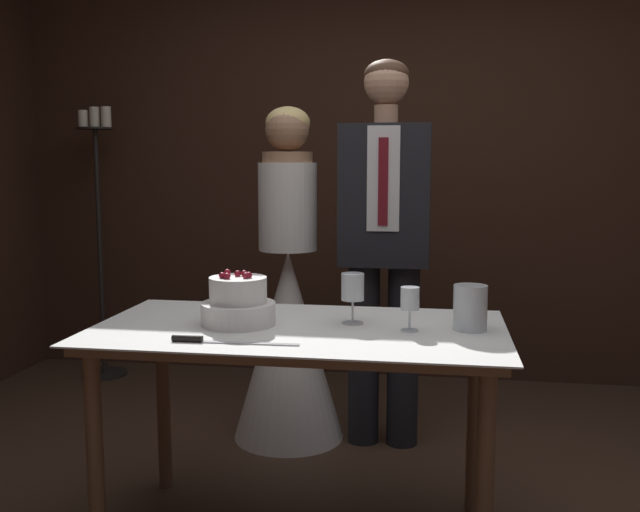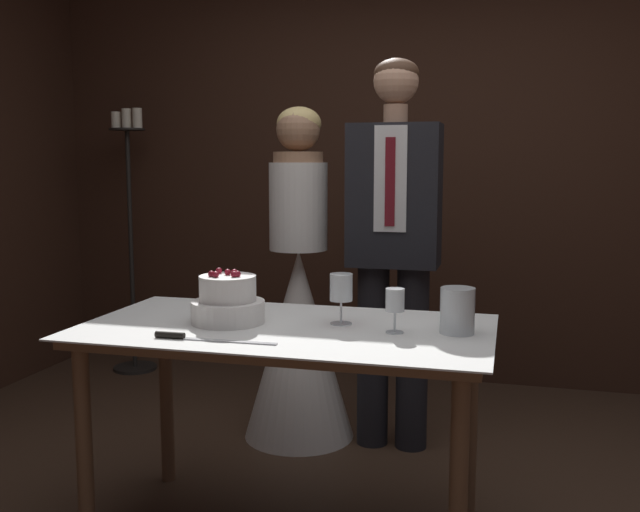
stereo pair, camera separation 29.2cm
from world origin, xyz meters
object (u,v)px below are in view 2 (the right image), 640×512
hurricane_candle (457,312)px  groom (394,235)px  tiered_cake (228,302)px  bride (299,318)px  wine_glass_near (341,290)px  wine_glass_middle (395,303)px  cake_knife (192,337)px  cake_table (286,351)px  candle_stand (131,241)px

hurricane_candle → groom: (-0.36, 0.88, 0.17)m
tiered_cake → groom: bearing=64.0°
bride → groom: 0.63m
wine_glass_near → wine_glass_middle: size_ratio=1.19×
wine_glass_near → wine_glass_middle: (0.21, -0.08, -0.02)m
hurricane_candle → cake_knife: bearing=-159.3°
cake_table → bride: (-0.23, 0.93, -0.09)m
groom → candle_stand: groom is taller
candle_stand → groom: bearing=-24.1°
candle_stand → wine_glass_middle: bearing=-41.3°
tiered_cake → hurricane_candle: (0.81, 0.05, -0.00)m
cake_table → hurricane_candle: size_ratio=9.25×
cake_table → wine_glass_near: wine_glass_near is taller
tiered_cake → cake_knife: bearing=-94.0°
cake_knife → wine_glass_near: bearing=38.0°
hurricane_candle → bride: bride is taller
hurricane_candle → groom: groom is taller
groom → candle_stand: size_ratio=1.08×
wine_glass_near → bride: bride is taller
bride → tiered_cake: bearing=-89.2°
cake_table → tiered_cake: bearing=179.6°
wine_glass_near → wine_glass_middle: bearing=-21.6°
bride → candle_stand: (-1.37, 0.82, 0.26)m
wine_glass_middle → candle_stand: candle_stand is taller
wine_glass_near → groom: size_ratio=0.10×
tiered_cake → bride: 0.96m
cake_table → candle_stand: (-1.61, 1.75, 0.16)m
candle_stand → hurricane_candle: bearing=-37.7°
wine_glass_middle → groom: size_ratio=0.08×
cake_knife → groom: groom is taller
wine_glass_near → candle_stand: bearing=137.0°
cake_knife → wine_glass_near: 0.55m
cake_knife → wine_glass_near: (0.42, 0.35, 0.12)m
wine_glass_middle → candle_stand: size_ratio=0.09×
cake_table → candle_stand: bearing=132.6°
cake_table → bride: 0.96m
groom → wine_glass_near: bearing=-93.5°
cake_knife → wine_glass_middle: 0.68m
cake_knife → candle_stand: 2.43m
wine_glass_near → groom: (0.05, 0.85, 0.12)m
tiered_cake → groom: (0.45, 0.92, 0.16)m
groom → hurricane_candle: bearing=-67.8°
wine_glass_near → candle_stand: size_ratio=0.11×
hurricane_candle → candle_stand: 2.78m
cake_knife → hurricane_candle: hurricane_candle is taller
hurricane_candle → bride: size_ratio=0.10×
tiered_cake → wine_glass_middle: size_ratio=1.74×
tiered_cake → bride: bride is taller
cake_knife → bride: size_ratio=0.26×
wine_glass_middle → hurricane_candle: (0.20, 0.05, -0.03)m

